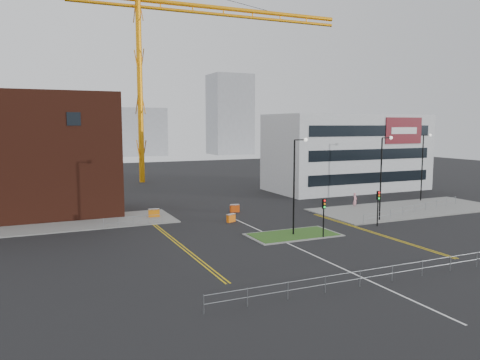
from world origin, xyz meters
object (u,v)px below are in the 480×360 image
at_px(traffic_light_island, 324,211).
at_px(pedestrian, 355,200).
at_px(streetlamp_island, 296,178).
at_px(tower_crane, 172,44).

relative_size(traffic_light_island, pedestrian, 1.94).
xyz_separation_m(streetlamp_island, pedestrian, (14.56, 9.79, -4.47)).
bearing_deg(streetlamp_island, pedestrian, 33.92).
height_order(streetlamp_island, traffic_light_island, streetlamp_island).
xyz_separation_m(tower_crane, streetlamp_island, (-1.74, -46.88, -19.58)).
bearing_deg(traffic_light_island, tower_crane, 90.05).
distance_m(tower_crane, pedestrian, 46.03).
height_order(traffic_light_island, pedestrian, traffic_light_island).
distance_m(traffic_light_island, pedestrian, 17.48).
bearing_deg(streetlamp_island, tower_crane, 87.87).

